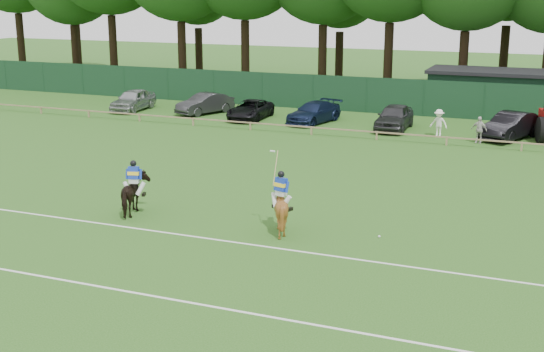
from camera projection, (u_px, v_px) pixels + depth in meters
The scene contains 19 objects.
ground at pixel (228, 231), 26.39m from camera, with size 160.00×160.00×0.00m, color #1E4C14.
horse_dark at pixel (135, 195), 28.20m from camera, with size 0.85×1.87×1.58m, color black.
horse_chestnut at pixel (281, 209), 26.16m from camera, with size 1.38×1.56×1.71m, color brown.
sedan_silver at pixel (133, 100), 52.07m from camera, with size 1.79×4.46×1.52m, color #9EA0A3.
sedan_grey at pixel (205, 104), 50.68m from camera, with size 1.50×4.31×1.42m, color #2B2C2E.
suv_black at pixel (250, 110), 48.64m from camera, with size 2.10×4.55×1.26m, color black.
sedan_navy at pixel (314, 113), 47.31m from camera, with size 1.89×4.65×1.35m, color #131E3C.
hatch_grey at pixel (394, 117), 45.02m from camera, with size 1.85×4.60×1.57m, color #2F2F32.
estate_black at pixel (511, 126), 42.26m from camera, with size 1.64×4.69×1.55m, color black.
spectator_left at pixel (439, 123), 42.88m from camera, with size 1.05×0.60×1.63m, color white.
spectator_mid at pixel (479, 130), 41.11m from camera, with size 0.90×0.37×1.53m, color beige.
rider_dark at pixel (134, 177), 28.00m from camera, with size 0.92×0.51×1.41m.
rider_chestnut at pixel (281, 188), 25.96m from camera, with size 0.92×0.73×2.05m.
polo_ball at pixel (379, 236), 25.70m from camera, with size 0.09×0.09×0.09m, color silver.
pitch_lines at pixel (182, 264), 23.24m from camera, with size 60.00×5.10×0.01m.
pitch_rail at pixel (360, 131), 42.42m from camera, with size 62.10×0.10×0.50m.
perimeter_fence at pixel (395, 96), 50.30m from camera, with size 92.08×0.08×2.50m.
utility_shed at pixel (489, 91), 50.74m from camera, with size 8.40×4.40×3.04m.
tree_row at pixel (442, 100), 57.07m from camera, with size 96.00×12.00×21.00m, color #26561C, non-canonical shape.
Camera 1 is at (10.84, -22.61, 8.60)m, focal length 48.00 mm.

